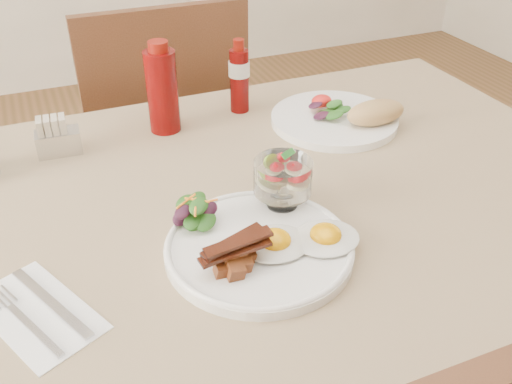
% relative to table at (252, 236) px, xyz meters
% --- Properties ---
extents(table, '(1.33, 0.88, 0.75)m').
position_rel_table_xyz_m(table, '(0.00, 0.00, 0.00)').
color(table, brown).
rests_on(table, ground).
extents(chair_far, '(0.42, 0.42, 0.93)m').
position_rel_table_xyz_m(chair_far, '(0.00, 0.66, -0.14)').
color(chair_far, brown).
rests_on(chair_far, ground).
extents(main_plate, '(0.28, 0.28, 0.02)m').
position_rel_table_xyz_m(main_plate, '(-0.05, -0.15, 0.10)').
color(main_plate, white).
rests_on(main_plate, table).
extents(fried_eggs, '(0.21, 0.14, 0.03)m').
position_rel_table_xyz_m(fried_eggs, '(0.01, -0.17, 0.11)').
color(fried_eggs, silver).
rests_on(fried_eggs, main_plate).
extents(bacon_potato_pile, '(0.11, 0.06, 0.05)m').
position_rel_table_xyz_m(bacon_potato_pile, '(-0.10, -0.18, 0.13)').
color(bacon_potato_pile, brown).
rests_on(bacon_potato_pile, main_plate).
extents(side_salad, '(0.08, 0.07, 0.04)m').
position_rel_table_xyz_m(side_salad, '(-0.12, -0.06, 0.12)').
color(side_salad, '#205215').
rests_on(side_salad, main_plate).
extents(fruit_cup, '(0.09, 0.09, 0.09)m').
position_rel_table_xyz_m(fruit_cup, '(0.03, -0.07, 0.16)').
color(fruit_cup, white).
rests_on(fruit_cup, main_plate).
extents(second_plate, '(0.27, 0.27, 0.07)m').
position_rel_table_xyz_m(second_plate, '(0.28, 0.17, 0.11)').
color(second_plate, white).
rests_on(second_plate, table).
extents(ketchup_bottle, '(0.07, 0.07, 0.19)m').
position_rel_table_xyz_m(ketchup_bottle, '(-0.07, 0.29, 0.18)').
color(ketchup_bottle, '#5A0505').
rests_on(ketchup_bottle, table).
extents(hot_sauce_bottle, '(0.05, 0.05, 0.16)m').
position_rel_table_xyz_m(hot_sauce_bottle, '(0.10, 0.32, 0.17)').
color(hot_sauce_bottle, '#5A0505').
rests_on(hot_sauce_bottle, table).
extents(sugar_caddy, '(0.08, 0.05, 0.08)m').
position_rel_table_xyz_m(sugar_caddy, '(-0.29, 0.28, 0.12)').
color(sugar_caddy, silver).
rests_on(sugar_caddy, table).
extents(napkin_cutlery, '(0.18, 0.22, 0.01)m').
position_rel_table_xyz_m(napkin_cutlery, '(-0.36, -0.15, 0.09)').
color(napkin_cutlery, white).
rests_on(napkin_cutlery, table).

